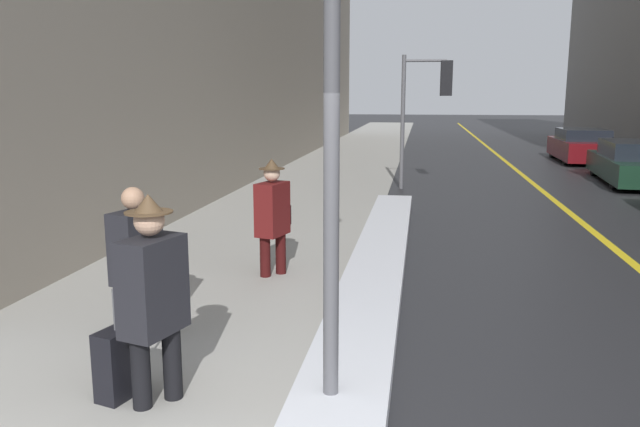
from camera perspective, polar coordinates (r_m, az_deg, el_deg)
sidewalk_slab at (r=18.83m, az=0.58°, el=3.19°), size 4.00×80.00×0.01m
road_centre_stripe at (r=18.89m, az=18.90°, el=2.62°), size 0.16×80.00×0.00m
snow_bank_curb at (r=8.92m, az=5.20°, el=-4.84°), size 0.78×11.79×0.18m
traffic_light_near at (r=16.85m, az=10.03°, el=10.78°), size 1.31×0.32×3.52m
pedestrian_in_fedora at (r=5.14m, az=-15.03°, el=-6.98°), size 0.45×0.60×1.74m
pedestrian_in_glasses at (r=6.67m, az=-16.39°, el=-3.66°), size 0.43×0.75×1.58m
pedestrian_with_shoulder_bag at (r=8.60m, az=-4.33°, el=0.06°), size 0.42×0.74×1.64m
parked_car_dark_green at (r=20.03m, az=26.84°, el=4.13°), size 2.19×5.02×1.21m
parked_car_maroon at (r=25.73m, az=22.77°, el=5.71°), size 1.85×4.50×1.24m
rolling_suitcase at (r=5.54m, az=-18.00°, el=-12.97°), size 0.31×0.41×0.95m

